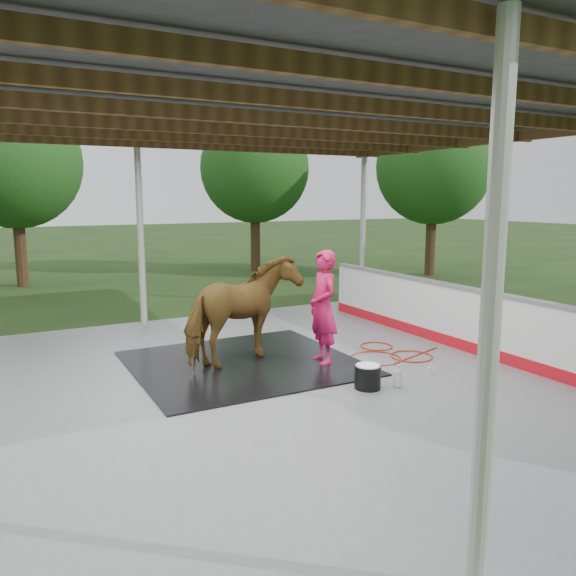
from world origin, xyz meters
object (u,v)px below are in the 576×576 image
handler (323,307)px  wash_bucket (368,376)px  horse (243,311)px  dasher_board (464,320)px

handler → wash_bucket: (-0.10, -1.40, -0.76)m
horse → handler: bearing=-135.3°
horse → wash_bucket: size_ratio=5.43×
handler → wash_bucket: 1.60m
dasher_board → horse: 4.01m
handler → dasher_board: bearing=85.7°
dasher_board → wash_bucket: (-2.76, -0.90, -0.36)m
horse → wash_bucket: (1.09, -1.94, -0.72)m
dasher_board → horse: (-3.85, 1.04, 0.35)m
horse → dasher_board: bearing=-126.0°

